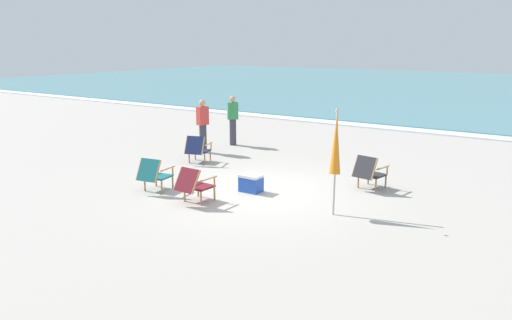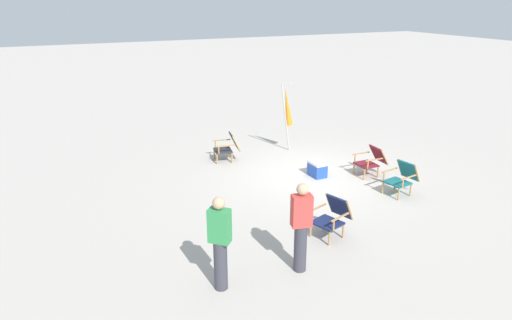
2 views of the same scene
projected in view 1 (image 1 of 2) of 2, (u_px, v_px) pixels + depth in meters
The scene contains 11 objects.
ground_plane at pixel (256, 191), 11.44m from camera, with size 80.00×80.00×0.00m, color #B2AAA0.
sea at pixel (490, 89), 36.02m from camera, with size 80.00×40.00×0.10m, color teal.
surf_band at pixel (399, 128), 19.62m from camera, with size 80.00×1.10×0.06m, color white.
beach_chair_far_center at pixel (194, 184), 10.47m from camera, with size 0.61×0.79×0.77m.
beach_chair_mid_center at pixel (154, 174), 11.27m from camera, with size 0.68×0.82×0.79m.
beach_chair_front_left at pixel (369, 171), 11.45m from camera, with size 0.70×0.82×0.80m.
beach_chair_back_left at pixel (197, 148), 13.96m from camera, with size 0.77×0.87×0.79m.
umbrella_furled_orange at pixel (336, 145), 9.66m from camera, with size 0.37×0.53×2.09m.
person_near_chairs at pixel (233, 120), 16.39m from camera, with size 0.38×0.38×1.63m.
person_by_waterline at pixel (203, 125), 15.29m from camera, with size 0.27×0.38×1.63m.
cooler_box at pixel (251, 183), 11.33m from camera, with size 0.49×0.35×0.40m.
Camera 1 is at (6.12, -9.11, 3.30)m, focal length 35.00 mm.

